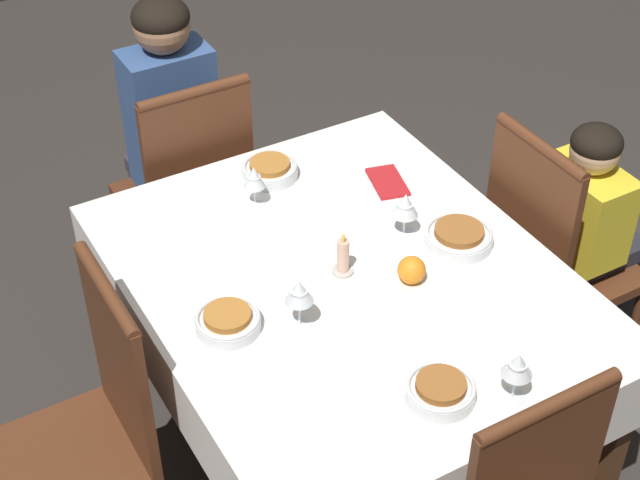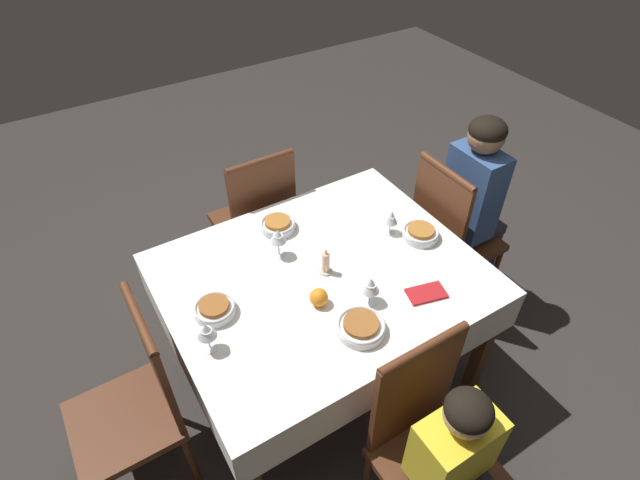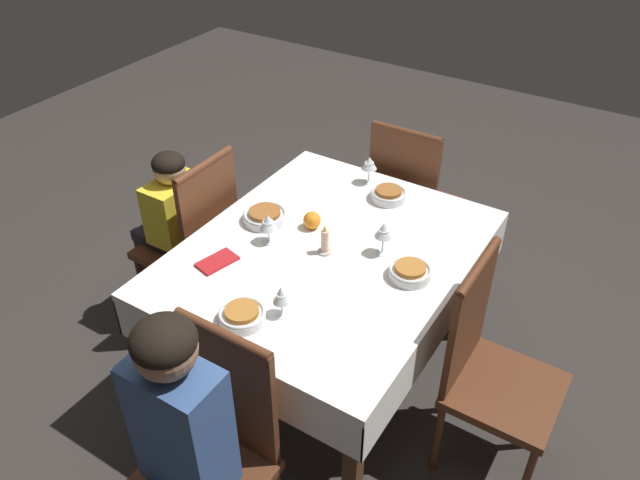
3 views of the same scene
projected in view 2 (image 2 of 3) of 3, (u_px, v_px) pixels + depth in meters
name	position (u px, v px, depth m)	size (l,w,h in m)	color
ground_plane	(322.00, 369.00, 2.80)	(8.00, 8.00, 0.00)	#332D2B
dining_table	(322.00, 286.00, 2.34)	(1.41, 1.15, 0.77)	white
chair_west	(449.00, 232.00, 2.86)	(0.43, 0.43, 1.01)	#562D19
chair_north	(427.00, 440.00, 1.94)	(0.43, 0.43, 1.01)	#562D19
chair_south	(257.00, 218.00, 2.95)	(0.43, 0.43, 1.01)	#562D19
chair_east	(137.00, 399.00, 2.07)	(0.43, 0.43, 1.01)	#562D19
person_adult_denim	(476.00, 201.00, 2.81)	(0.34, 0.30, 1.23)	#383342
person_child_yellow	(460.00, 479.00, 1.82)	(0.30, 0.33, 0.99)	#282833
bowl_west	(421.00, 233.00, 2.45)	(0.18, 0.18, 0.06)	silver
wine_glass_west	(391.00, 218.00, 2.43)	(0.07, 0.07, 0.14)	white
bowl_north	(361.00, 327.00, 2.02)	(0.20, 0.20, 0.06)	silver
wine_glass_north	(370.00, 286.00, 2.09)	(0.08, 0.08, 0.14)	white
bowl_south	(278.00, 225.00, 2.50)	(0.18, 0.18, 0.06)	silver
wine_glass_south	(278.00, 237.00, 2.30)	(0.08, 0.08, 0.16)	white
bowl_east	(215.00, 309.00, 2.09)	(0.17, 0.17, 0.06)	silver
wine_glass_east	(206.00, 331.00, 1.90)	(0.08, 0.08, 0.15)	white
candle_centerpiece	(325.00, 264.00, 2.26)	(0.06, 0.06, 0.14)	beige
orange_fruit	(319.00, 297.00, 2.12)	(0.08, 0.08, 0.08)	orange
napkin_red_folded	(426.00, 293.00, 2.18)	(0.19, 0.14, 0.01)	red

